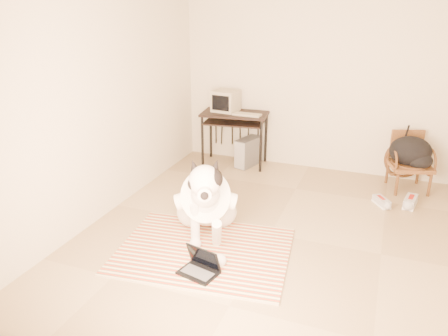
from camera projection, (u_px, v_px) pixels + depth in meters
The scene contains 15 objects.
floor at pixel (270, 234), 4.87m from camera, with size 4.50×4.50×0.00m, color tan.
wall_back at pixel (315, 80), 6.34m from camera, with size 4.50×4.50×0.00m, color beige.
wall_front at pixel (172, 210), 2.42m from camera, with size 4.50×4.50×0.00m, color beige.
wall_left at pixel (108, 100), 5.05m from camera, with size 4.50×4.50×0.00m, color beige.
rug at pixel (204, 251), 4.51m from camera, with size 1.89×1.53×0.02m.
dog at pixel (206, 201), 4.70m from camera, with size 0.84×1.25×1.03m.
laptop at pixel (200, 266), 4.13m from camera, with size 0.41×0.33×0.25m.
computer_desk at pixel (234, 120), 6.66m from camera, with size 1.05×0.66×0.83m.
crt_monitor at pixel (226, 101), 6.67m from camera, with size 0.39×0.38×0.32m.
desk_keyboard at pixel (247, 115), 6.47m from camera, with size 0.42×0.16×0.03m, color tan.
pc_tower at pixel (248, 152), 6.78m from camera, with size 0.32×0.51×0.44m.
rattan_chair at pixel (409, 161), 5.90m from camera, with size 0.64×0.63×0.78m.
backpack at pixel (412, 153), 5.78m from camera, with size 0.56×0.45×0.40m.
sneaker_left at pixel (381, 202), 5.53m from camera, with size 0.25×0.30×0.10m.
sneaker_right at pixel (410, 202), 5.51m from camera, with size 0.19×0.35×0.12m.
Camera 1 is at (1.05, -4.17, 2.45)m, focal length 35.00 mm.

